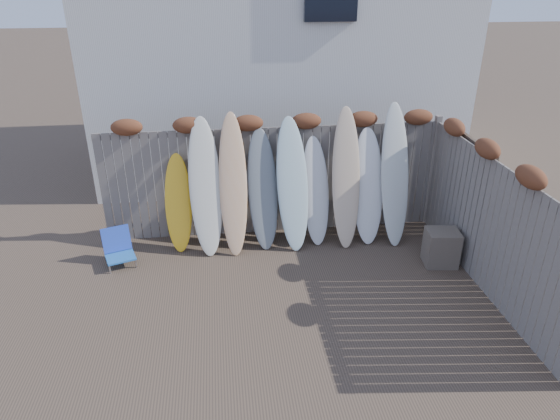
{
  "coord_description": "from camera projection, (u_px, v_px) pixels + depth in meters",
  "views": [
    {
      "loc": [
        -0.89,
        -5.86,
        4.46
      ],
      "look_at": [
        0.0,
        1.2,
        1.0
      ],
      "focal_mm": 32.0,
      "sensor_mm": 36.0,
      "label": 1
    }
  ],
  "objects": [
    {
      "name": "surfboard_4",
      "position": [
        293.0,
        185.0,
        8.53
      ],
      "size": [
        0.61,
        0.83,
        2.23
      ],
      "primitive_type": "ellipsoid",
      "rotation": [
        -0.31,
        0.0,
        0.09
      ],
      "color": "#A7C4CB",
      "rests_on": "ground"
    },
    {
      "name": "surfboard_8",
      "position": [
        395.0,
        175.0,
        8.68
      ],
      "size": [
        0.5,
        0.85,
        2.42
      ],
      "primitive_type": "ellipsoid",
      "rotation": [
        -0.31,
        0.0,
        -0.01
      ],
      "color": "silver",
      "rests_on": "ground"
    },
    {
      "name": "wooden_crate",
      "position": [
        441.0,
        248.0,
        8.23
      ],
      "size": [
        0.57,
        0.49,
        0.61
      ],
      "primitive_type": "cube",
      "rotation": [
        0.0,
        0.0,
        -0.12
      ],
      "color": "#665B4C",
      "rests_on": "ground"
    },
    {
      "name": "surfboard_3",
      "position": [
        263.0,
        190.0,
        8.59
      ],
      "size": [
        0.56,
        0.76,
        2.04
      ],
      "primitive_type": "ellipsoid",
      "rotation": [
        -0.31,
        0.0,
        0.07
      ],
      "color": "slate",
      "rests_on": "ground"
    },
    {
      "name": "surfboard_0",
      "position": [
        178.0,
        203.0,
        8.55
      ],
      "size": [
        0.49,
        0.62,
        1.65
      ],
      "primitive_type": "ellipsoid",
      "rotation": [
        -0.31,
        0.0,
        -0.05
      ],
      "color": "yellow",
      "rests_on": "ground"
    },
    {
      "name": "surfboard_5",
      "position": [
        316.0,
        191.0,
        8.75
      ],
      "size": [
        0.52,
        0.7,
        1.86
      ],
      "primitive_type": "ellipsoid",
      "rotation": [
        -0.31,
        0.0,
        0.08
      ],
      "color": "silver",
      "rests_on": "ground"
    },
    {
      "name": "surfboard_2",
      "position": [
        233.0,
        185.0,
        8.39
      ],
      "size": [
        0.49,
        0.84,
        2.34
      ],
      "primitive_type": "ellipsoid",
      "rotation": [
        -0.31,
        0.0,
        -0.03
      ],
      "color": "#F69D72",
      "rests_on": "ground"
    },
    {
      "name": "lattice_panel",
      "position": [
        467.0,
        202.0,
        8.16
      ],
      "size": [
        0.13,
        1.36,
        2.03
      ],
      "primitive_type": "cube",
      "rotation": [
        0.0,
        0.0,
        -0.05
      ],
      "color": "#4C3D2E",
      "rests_on": "ground"
    },
    {
      "name": "surfboard_7",
      "position": [
        368.0,
        187.0,
        8.77
      ],
      "size": [
        0.56,
        0.72,
        1.99
      ],
      "primitive_type": "ellipsoid",
      "rotation": [
        -0.31,
        0.0,
        -0.02
      ],
      "color": "white",
      "rests_on": "ground"
    },
    {
      "name": "ground",
      "position": [
        290.0,
        307.0,
        7.28
      ],
      "size": [
        80.0,
        80.0,
        0.0
      ],
      "primitive_type": "plane",
      "color": "#493A2D"
    },
    {
      "name": "right_fence",
      "position": [
        490.0,
        218.0,
        7.34
      ],
      "size": [
        0.28,
        4.4,
        2.24
      ],
      "color": "slate",
      "rests_on": "ground"
    },
    {
      "name": "surfboard_1",
      "position": [
        205.0,
        188.0,
        8.37
      ],
      "size": [
        0.59,
        0.83,
        2.28
      ],
      "primitive_type": "ellipsoid",
      "rotation": [
        -0.31,
        0.0,
        0.06
      ],
      "color": "silver",
      "rests_on": "ground"
    },
    {
      "name": "surfboard_6",
      "position": [
        346.0,
        178.0,
        8.62
      ],
      "size": [
        0.54,
        0.86,
        2.36
      ],
      "primitive_type": "ellipsoid",
      "rotation": [
        -0.31,
        0.0,
        -0.07
      ],
      "color": "#CFB293",
      "rests_on": "ground"
    },
    {
      "name": "back_fence",
      "position": [
        275.0,
        172.0,
        8.9
      ],
      "size": [
        6.05,
        0.28,
        2.24
      ],
      "color": "slate",
      "rests_on": "ground"
    },
    {
      "name": "beach_chair",
      "position": [
        118.0,
        248.0,
        8.26
      ],
      "size": [
        0.58,
        0.6,
        0.61
      ],
      "color": "#2363B1",
      "rests_on": "ground"
    },
    {
      "name": "house",
      "position": [
        273.0,
        27.0,
        11.73
      ],
      "size": [
        8.5,
        5.5,
        6.33
      ],
      "color": "silver",
      "rests_on": "ground"
    }
  ]
}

